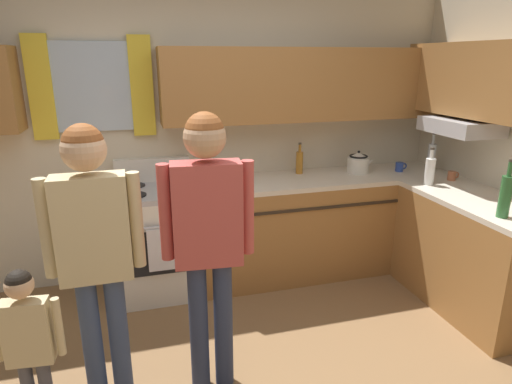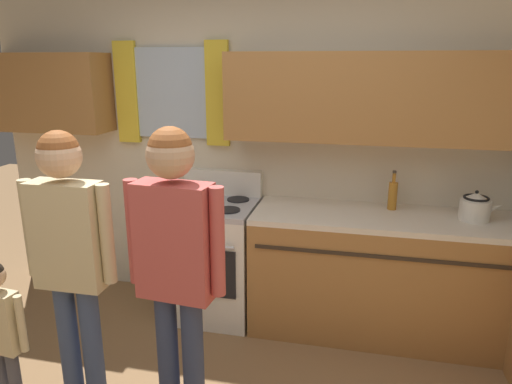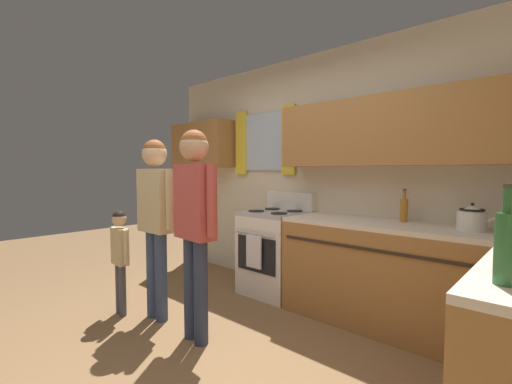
# 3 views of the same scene
# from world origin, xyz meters

# --- Properties ---
(back_wall_unit) EXTENTS (4.60, 0.42, 2.60)m
(back_wall_unit) POSITION_xyz_m (0.07, 1.82, 1.45)
(back_wall_unit) COLOR beige
(back_wall_unit) RESTS_ON ground
(kitchen_counter_run) EXTENTS (2.33, 1.85, 0.90)m
(kitchen_counter_run) POSITION_xyz_m (1.43, 1.22, 0.45)
(kitchen_counter_run) COLOR #9E6B38
(kitchen_counter_run) RESTS_ON ground
(stove_oven) EXTENTS (0.63, 0.67, 1.10)m
(stove_oven) POSITION_xyz_m (-0.37, 1.54, 0.47)
(stove_oven) COLOR silver
(stove_oven) RESTS_ON ground
(bottle_oil_amber) EXTENTS (0.06, 0.06, 0.29)m
(bottle_oil_amber) POSITION_xyz_m (0.94, 1.70, 1.01)
(bottle_oil_amber) COLOR #B27223
(bottle_oil_amber) RESTS_ON kitchen_counter_run
(stovetop_kettle) EXTENTS (0.27, 0.20, 0.21)m
(stovetop_kettle) POSITION_xyz_m (1.47, 1.58, 1.00)
(stovetop_kettle) COLOR silver
(stovetop_kettle) RESTS_ON kitchen_counter_run
(adult_holding_child) EXTENTS (0.50, 0.22, 1.62)m
(adult_holding_child) POSITION_xyz_m (-0.74, 0.30, 1.02)
(adult_holding_child) COLOR #38476B
(adult_holding_child) RESTS_ON ground
(adult_in_plaid) EXTENTS (0.51, 0.22, 1.66)m
(adult_in_plaid) POSITION_xyz_m (-0.15, 0.28, 1.04)
(adult_in_plaid) COLOR #2D3856
(adult_in_plaid) RESTS_ON ground
(small_child) EXTENTS (0.33, 0.13, 0.97)m
(small_child) POSITION_xyz_m (-1.07, 0.12, 0.61)
(small_child) COLOR #4C4C56
(small_child) RESTS_ON ground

